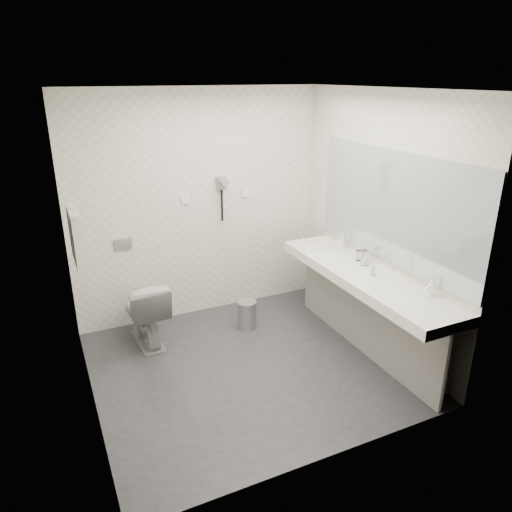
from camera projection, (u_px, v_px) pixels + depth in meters
name	position (u px, v px, depth m)	size (l,w,h in m)	color
floor	(248.00, 366.00, 4.57)	(2.80, 2.80, 0.00)	#2D2E33
ceiling	(247.00, 89.00, 3.67)	(2.80, 2.80, 0.00)	white
wall_back	(199.00, 207.00, 5.22)	(2.80, 2.80, 0.00)	white
wall_front	(331.00, 304.00, 3.02)	(2.80, 2.80, 0.00)	white
wall_left	(76.00, 269.00, 3.57)	(2.60, 2.60, 0.00)	white
wall_right	(378.00, 223.00, 4.67)	(2.60, 2.60, 0.00)	white
vanity_counter	(364.00, 277.00, 4.55)	(0.55, 2.20, 0.10)	white
vanity_panel	(363.00, 316.00, 4.72)	(0.03, 2.15, 0.75)	gray
vanity_post_near	(445.00, 371.00, 3.85)	(0.06, 0.06, 0.75)	silver
vanity_post_far	(311.00, 278.00, 5.61)	(0.06, 0.06, 0.75)	silver
mirror	(393.00, 208.00, 4.43)	(0.02, 2.20, 1.05)	#B2BCC6
basin_near	(412.00, 301.00, 3.99)	(0.40, 0.31, 0.05)	white
basin_far	(327.00, 252.00, 5.09)	(0.40, 0.31, 0.05)	white
faucet_near	(432.00, 287.00, 4.04)	(0.04, 0.04, 0.15)	silver
faucet_far	(343.00, 241.00, 5.14)	(0.04, 0.04, 0.15)	silver
soap_bottle_a	(367.00, 260.00, 4.69)	(0.05, 0.05, 0.10)	silver
soap_bottle_b	(364.00, 261.00, 4.68)	(0.07, 0.07, 0.08)	silver
soap_bottle_c	(373.00, 269.00, 4.44)	(0.05, 0.05, 0.13)	silver
glass_left	(365.00, 256.00, 4.78)	(0.06, 0.06, 0.11)	silver
glass_right	(359.00, 256.00, 4.80)	(0.06, 0.06, 0.11)	silver
toilet	(145.00, 311.00, 4.86)	(0.39, 0.69, 0.70)	white
flush_plate	(123.00, 244.00, 4.98)	(0.18, 0.02, 0.12)	#B2B5BA
pedal_bin	(247.00, 315.00, 5.22)	(0.21, 0.21, 0.30)	#B2B5BA
bin_lid	(247.00, 302.00, 5.16)	(0.21, 0.21, 0.01)	#B2B5BA
towel_rail	(71.00, 211.00, 3.95)	(0.02, 0.02, 0.62)	silver
towel_near	(77.00, 241.00, 3.91)	(0.07, 0.24, 0.48)	silver
towel_far	(74.00, 232.00, 4.15)	(0.07, 0.24, 0.48)	silver
dryer_cradle	(221.00, 183.00, 5.20)	(0.10, 0.04, 0.14)	gray
dryer_barrel	(223.00, 181.00, 5.13)	(0.08, 0.08, 0.14)	gray
dryer_cord	(222.00, 205.00, 5.28)	(0.02, 0.02, 0.35)	black
switch_plate_a	(186.00, 200.00, 5.12)	(0.09, 0.02, 0.09)	white
switch_plate_b	(246.00, 193.00, 5.39)	(0.09, 0.02, 0.09)	white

